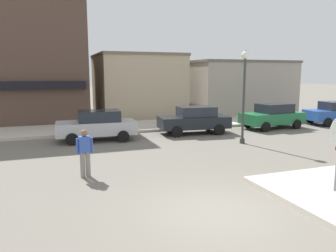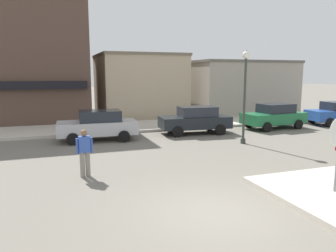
# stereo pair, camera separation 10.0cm
# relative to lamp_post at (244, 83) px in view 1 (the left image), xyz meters

# --- Properties ---
(ground_plane) EXTENTS (160.00, 160.00, 0.00)m
(ground_plane) POSITION_rel_lamp_post_xyz_m (-5.08, -6.92, -2.96)
(ground_plane) COLOR #6B665B
(kerb_far) EXTENTS (80.00, 4.00, 0.15)m
(kerb_far) POSITION_rel_lamp_post_xyz_m (-5.08, 6.55, -2.88)
(kerb_far) COLOR beige
(kerb_far) RESTS_ON ground
(lamp_post) EXTENTS (0.36, 0.36, 4.54)m
(lamp_post) POSITION_rel_lamp_post_xyz_m (0.00, 0.00, 0.00)
(lamp_post) COLOR #333833
(lamp_post) RESTS_ON ground
(parked_car_nearest) EXTENTS (4.08, 2.03, 1.56)m
(parked_car_nearest) POSITION_rel_lamp_post_xyz_m (-6.68, 3.15, -2.15)
(parked_car_nearest) COLOR #B7B7BC
(parked_car_nearest) RESTS_ON ground
(parked_car_second) EXTENTS (4.14, 2.15, 1.56)m
(parked_car_second) POSITION_rel_lamp_post_xyz_m (-1.13, 3.28, -2.15)
(parked_car_second) COLOR black
(parked_car_second) RESTS_ON ground
(parked_car_third) EXTENTS (4.13, 2.13, 1.56)m
(parked_car_third) POSITION_rel_lamp_post_xyz_m (4.27, 3.23, -2.15)
(parked_car_third) COLOR #1E6B3D
(parked_car_third) RESTS_ON ground
(parked_car_fourth) EXTENTS (4.15, 2.18, 1.56)m
(parked_car_fourth) POSITION_rel_lamp_post_xyz_m (9.33, 3.13, -2.15)
(parked_car_fourth) COLOR #234C9E
(parked_car_fourth) RESTS_ON ground
(pedestrian_crossing_near) EXTENTS (0.55, 0.24, 1.61)m
(pedestrian_crossing_near) POSITION_rel_lamp_post_xyz_m (-7.90, -2.84, -2.09)
(pedestrian_crossing_near) COLOR gray
(pedestrian_crossing_near) RESTS_ON ground
(building_corner_shop) EXTENTS (11.47, 10.44, 8.64)m
(building_corner_shop) POSITION_rel_lamp_post_xyz_m (-11.92, 13.51, 1.36)
(building_corner_shop) COLOR brown
(building_corner_shop) RESTS_ON ground
(building_storefront_left_near) EXTENTS (6.57, 7.02, 4.96)m
(building_storefront_left_near) POSITION_rel_lamp_post_xyz_m (-2.06, 12.70, -0.48)
(building_storefront_left_near) COLOR tan
(building_storefront_left_near) RESTS_ON ground
(building_storefront_left_mid) EXTENTS (8.67, 5.44, 4.48)m
(building_storefront_left_mid) POSITION_rel_lamp_post_xyz_m (6.43, 10.83, -0.71)
(building_storefront_left_mid) COLOR #9E9384
(building_storefront_left_mid) RESTS_ON ground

